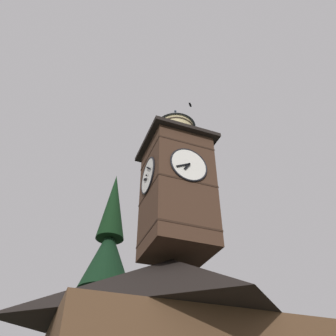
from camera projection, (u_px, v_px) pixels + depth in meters
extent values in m
pyramid|color=black|center=(172.00, 293.00, 16.49)|extent=(11.05, 9.58, 3.42)
cube|color=#422B1E|center=(177.00, 196.00, 19.24)|extent=(3.38, 3.38, 6.90)
cube|color=black|center=(178.00, 240.00, 17.65)|extent=(3.42, 3.42, 0.10)
cube|color=black|center=(177.00, 197.00, 19.22)|extent=(3.42, 3.42, 0.10)
cube|color=black|center=(176.00, 161.00, 20.79)|extent=(3.42, 3.42, 0.10)
cylinder|color=white|center=(189.00, 165.00, 18.56)|extent=(2.07, 0.10, 2.07)
torus|color=black|center=(189.00, 165.00, 18.54)|extent=(2.17, 0.10, 2.17)
cube|color=black|center=(187.00, 166.00, 18.31)|extent=(0.39, 0.04, 0.49)
cube|color=black|center=(183.00, 165.00, 18.26)|extent=(0.80, 0.04, 0.45)
sphere|color=black|center=(190.00, 164.00, 18.48)|extent=(0.10, 0.10, 0.10)
cylinder|color=white|center=(148.00, 176.00, 19.34)|extent=(0.10, 2.07, 2.07)
torus|color=black|center=(148.00, 176.00, 19.33)|extent=(0.10, 2.17, 2.17)
cube|color=black|center=(145.00, 179.00, 19.40)|extent=(0.04, 0.51, 0.36)
cube|color=black|center=(148.00, 168.00, 19.25)|extent=(0.04, 0.68, 0.63)
sphere|color=black|center=(146.00, 175.00, 19.31)|extent=(0.10, 0.10, 0.10)
cube|color=black|center=(176.00, 148.00, 21.41)|extent=(4.08, 4.08, 0.25)
cylinder|color=tan|center=(176.00, 136.00, 21.98)|extent=(2.29, 2.29, 1.62)
cylinder|color=#2D2319|center=(176.00, 143.00, 21.65)|extent=(2.35, 2.35, 0.10)
cylinder|color=#2D2319|center=(176.00, 136.00, 21.98)|extent=(2.35, 2.35, 0.10)
cylinder|color=#2D2319|center=(176.00, 130.00, 22.30)|extent=(2.35, 2.35, 0.10)
cone|color=#384251|center=(175.00, 120.00, 22.89)|extent=(2.59, 2.59, 1.40)
sphere|color=#384251|center=(175.00, 111.00, 23.37)|extent=(0.16, 0.16, 0.16)
cone|color=black|center=(102.00, 308.00, 21.37)|extent=(4.93, 4.93, 5.02)
cone|color=black|center=(107.00, 257.00, 23.37)|extent=(3.46, 3.46, 4.44)
cone|color=black|center=(113.00, 205.00, 25.85)|extent=(1.98, 1.98, 5.46)
sphere|color=silver|center=(198.00, 332.00, 47.94)|extent=(1.88, 1.88, 1.88)
ellipsoid|color=black|center=(190.00, 105.00, 30.66)|extent=(0.25, 0.24, 0.13)
cube|color=black|center=(190.00, 104.00, 30.57)|extent=(0.28, 0.29, 0.05)
cube|color=black|center=(191.00, 106.00, 30.75)|extent=(0.28, 0.29, 0.05)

